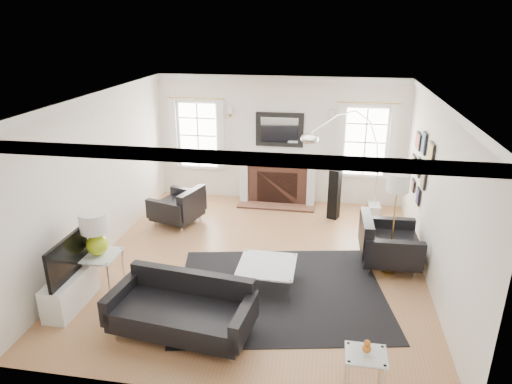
% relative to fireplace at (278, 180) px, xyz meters
% --- Properties ---
extents(floor, '(6.00, 6.00, 0.00)m').
position_rel_fireplace_xyz_m(floor, '(0.00, -2.79, -0.54)').
color(floor, '#A97447').
rests_on(floor, ground).
extents(back_wall, '(5.50, 0.04, 2.80)m').
position_rel_fireplace_xyz_m(back_wall, '(0.00, 0.21, 0.86)').
color(back_wall, white).
rests_on(back_wall, floor).
extents(front_wall, '(5.50, 0.04, 2.80)m').
position_rel_fireplace_xyz_m(front_wall, '(0.00, -5.79, 0.86)').
color(front_wall, white).
rests_on(front_wall, floor).
extents(left_wall, '(0.04, 6.00, 2.80)m').
position_rel_fireplace_xyz_m(left_wall, '(-2.75, -2.79, 0.86)').
color(left_wall, white).
rests_on(left_wall, floor).
extents(right_wall, '(0.04, 6.00, 2.80)m').
position_rel_fireplace_xyz_m(right_wall, '(2.75, -2.79, 0.86)').
color(right_wall, white).
rests_on(right_wall, floor).
extents(ceiling, '(5.50, 6.00, 0.02)m').
position_rel_fireplace_xyz_m(ceiling, '(0.00, -2.79, 2.26)').
color(ceiling, white).
rests_on(ceiling, back_wall).
extents(crown_molding, '(5.50, 6.00, 0.12)m').
position_rel_fireplace_xyz_m(crown_molding, '(0.00, -2.79, 2.20)').
color(crown_molding, white).
rests_on(crown_molding, back_wall).
extents(fireplace, '(1.70, 0.69, 1.11)m').
position_rel_fireplace_xyz_m(fireplace, '(0.00, 0.00, 0.00)').
color(fireplace, white).
rests_on(fireplace, floor).
extents(mantel_mirror, '(1.05, 0.07, 0.75)m').
position_rel_fireplace_xyz_m(mantel_mirror, '(0.00, 0.16, 1.11)').
color(mantel_mirror, black).
rests_on(mantel_mirror, back_wall).
extents(window_left, '(1.24, 0.15, 1.62)m').
position_rel_fireplace_xyz_m(window_left, '(-1.85, 0.16, 0.92)').
color(window_left, white).
rests_on(window_left, back_wall).
extents(window_right, '(1.24, 0.15, 1.62)m').
position_rel_fireplace_xyz_m(window_right, '(1.85, 0.16, 0.92)').
color(window_right, white).
rests_on(window_right, back_wall).
extents(gallery_wall, '(0.04, 1.73, 1.29)m').
position_rel_fireplace_xyz_m(gallery_wall, '(2.72, -1.50, 0.99)').
color(gallery_wall, black).
rests_on(gallery_wall, right_wall).
extents(tv_unit, '(0.35, 1.00, 1.09)m').
position_rel_fireplace_xyz_m(tv_unit, '(-2.44, -4.49, -0.21)').
color(tv_unit, white).
rests_on(tv_unit, floor).
extents(area_rug, '(3.55, 3.13, 0.01)m').
position_rel_fireplace_xyz_m(area_rug, '(0.50, -3.64, -0.54)').
color(area_rug, black).
rests_on(area_rug, floor).
extents(sofa, '(1.96, 1.08, 0.61)m').
position_rel_fireplace_xyz_m(sofa, '(-0.67, -4.77, -0.21)').
color(sofa, black).
rests_on(sofa, floor).
extents(armchair_left, '(1.07, 1.14, 0.64)m').
position_rel_fireplace_xyz_m(armchair_left, '(-1.81, -1.47, -0.19)').
color(armchair_left, black).
rests_on(armchair_left, floor).
extents(armchair_right, '(0.98, 1.08, 0.71)m').
position_rel_fireplace_xyz_m(armchair_right, '(2.13, -2.52, -0.15)').
color(armchair_right, black).
rests_on(armchair_right, floor).
extents(coffee_table, '(0.87, 0.87, 0.39)m').
position_rel_fireplace_xyz_m(coffee_table, '(0.26, -3.52, -0.19)').
color(coffee_table, silver).
rests_on(coffee_table, floor).
extents(side_table_left, '(0.57, 0.57, 0.62)m').
position_rel_fireplace_xyz_m(side_table_left, '(-2.20, -4.04, -0.03)').
color(side_table_left, silver).
rests_on(side_table_left, floor).
extents(nesting_table, '(0.45, 0.38, 0.50)m').
position_rel_fireplace_xyz_m(nesting_table, '(1.63, -5.44, -0.16)').
color(nesting_table, silver).
rests_on(nesting_table, floor).
extents(gourd_lamp, '(0.43, 0.43, 0.68)m').
position_rel_fireplace_xyz_m(gourd_lamp, '(-2.20, -4.04, 0.47)').
color(gourd_lamp, '#B0D01A').
rests_on(gourd_lamp, side_table_left).
extents(orange_vase, '(0.10, 0.10, 0.16)m').
position_rel_fireplace_xyz_m(orange_vase, '(1.63, -5.44, 0.04)').
color(orange_vase, '#BE5F18').
rests_on(orange_vase, nesting_table).
extents(arc_floor_lamp, '(1.68, 1.55, 2.38)m').
position_rel_fireplace_xyz_m(arc_floor_lamp, '(1.43, -0.87, 0.74)').
color(arc_floor_lamp, silver).
rests_on(arc_floor_lamp, floor).
extents(stick_floor_lamp, '(0.35, 0.35, 1.72)m').
position_rel_fireplace_xyz_m(stick_floor_lamp, '(2.17, -2.78, 0.95)').
color(stick_floor_lamp, '#B88D40').
rests_on(stick_floor_lamp, floor).
extents(speaker_tower, '(0.27, 0.27, 1.05)m').
position_rel_fireplace_xyz_m(speaker_tower, '(1.26, -0.66, -0.02)').
color(speaker_tower, black).
rests_on(speaker_tower, floor).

